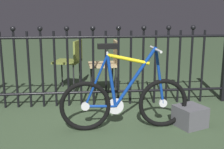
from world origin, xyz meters
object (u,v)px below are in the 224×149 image
at_px(chair_olive, 71,59).
at_px(bicycle, 125,100).
at_px(chair_tan, 108,61).
at_px(display_crate, 190,116).

bearing_deg(chair_olive, bicycle, -68.90).
height_order(chair_tan, display_crate, chair_tan).
bearing_deg(chair_olive, chair_tan, -23.42).
bearing_deg(chair_tan, bicycle, -87.49).
xyz_separation_m(chair_tan, display_crate, (0.80, -1.38, -0.39)).
distance_m(chair_tan, display_crate, 1.64).
relative_size(chair_olive, display_crate, 2.71).
xyz_separation_m(chair_olive, display_crate, (1.36, -1.62, -0.39)).
bearing_deg(display_crate, chair_olive, 130.11).
distance_m(bicycle, display_crate, 0.77).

